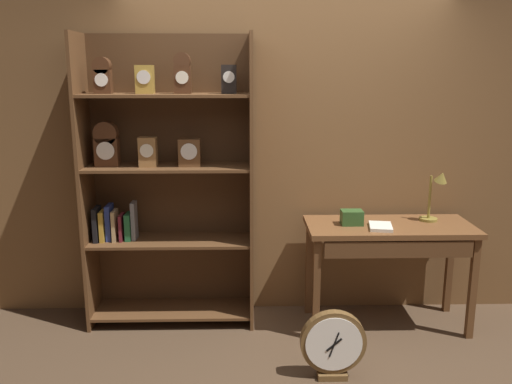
{
  "coord_description": "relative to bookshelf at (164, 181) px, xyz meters",
  "views": [
    {
      "loc": [
        -0.32,
        -2.92,
        1.95
      ],
      "look_at": [
        -0.24,
        0.72,
        1.12
      ],
      "focal_mm": 37.62,
      "sensor_mm": 36.0,
      "label": 1
    }
  ],
  "objects": [
    {
      "name": "workbench",
      "position": [
        1.7,
        -0.18,
        -0.42
      ],
      "size": [
        1.25,
        0.56,
        0.81
      ],
      "color": "brown",
      "rests_on": "ground"
    },
    {
      "name": "back_wood_panel",
      "position": [
        0.93,
        0.22,
        0.18
      ],
      "size": [
        4.8,
        0.05,
        2.6
      ],
      "primitive_type": "cube",
      "color": "brown",
      "rests_on": "ground"
    },
    {
      "name": "toolbox_small",
      "position": [
        1.42,
        -0.15,
        -0.25
      ],
      "size": [
        0.16,
        0.12,
        0.11
      ],
      "primitive_type": "cube",
      "color": "#2D5123",
      "rests_on": "workbench"
    },
    {
      "name": "desk_lamp",
      "position": [
        2.06,
        -0.08,
        -0.08
      ],
      "size": [
        0.19,
        0.19,
        0.4
      ],
      "color": "olive",
      "rests_on": "workbench"
    },
    {
      "name": "open_repair_manual",
      "position": [
        1.61,
        -0.25,
        -0.3
      ],
      "size": [
        0.19,
        0.24,
        0.02
      ],
      "primitive_type": "cube",
      "rotation": [
        0.0,
        0.0,
        -0.17
      ],
      "color": "silver",
      "rests_on": "workbench"
    },
    {
      "name": "round_clock_large",
      "position": [
        1.17,
        -0.89,
        -0.89
      ],
      "size": [
        0.42,
        0.11,
        0.46
      ],
      "color": "brown",
      "rests_on": "ground"
    },
    {
      "name": "bookshelf",
      "position": [
        0.0,
        0.0,
        0.0
      ],
      "size": [
        1.27,
        0.4,
        2.21
      ],
      "color": "brown",
      "rests_on": "ground"
    }
  ]
}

